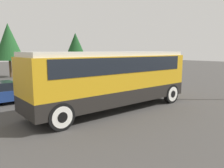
{
  "coord_description": "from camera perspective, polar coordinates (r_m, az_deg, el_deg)",
  "views": [
    {
      "loc": [
        -7.53,
        -9.12,
        3.25
      ],
      "look_at": [
        0.0,
        0.0,
        1.44
      ],
      "focal_mm": 35.0,
      "sensor_mm": 36.0,
      "label": 1
    }
  ],
  "objects": [
    {
      "name": "ground_plane",
      "position": [
        12.27,
        -0.0,
        -6.65
      ],
      "size": [
        120.0,
        120.0,
        0.0
      ],
      "primitive_type": "plane",
      "color": "#423F3D"
    },
    {
      "name": "tree_left",
      "position": [
        34.08,
        -9.51,
        9.57
      ],
      "size": [
        3.51,
        3.51,
        5.9
      ],
      "color": "brown",
      "rests_on": "ground_plane"
    },
    {
      "name": "tour_bus",
      "position": [
        11.97,
        0.35,
        2.39
      ],
      "size": [
        9.57,
        2.63,
        3.2
      ],
      "color": "black",
      "rests_on": "ground_plane"
    },
    {
      "name": "tree_center",
      "position": [
        29.51,
        -25.41,
        9.91
      ],
      "size": [
        3.4,
        3.4,
        6.5
      ],
      "color": "brown",
      "rests_on": "ground_plane"
    },
    {
      "name": "parked_car_near",
      "position": [
        18.44,
        -18.48,
        0.45
      ],
      "size": [
        4.65,
        1.85,
        1.5
      ],
      "color": "#7A6B5B",
      "rests_on": "ground_plane"
    }
  ]
}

